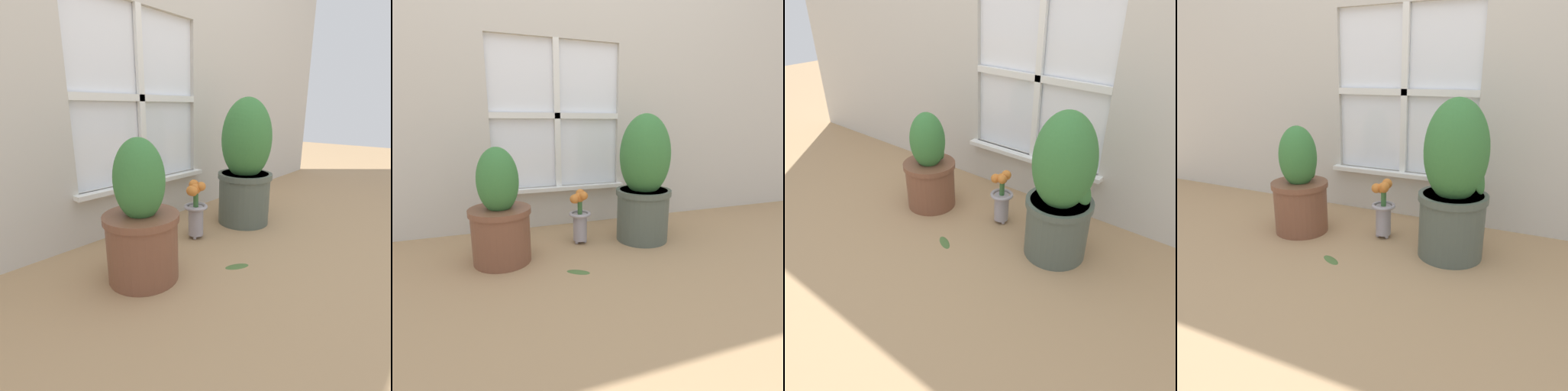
# 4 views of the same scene
# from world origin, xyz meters

# --- Properties ---
(ground_plane) EXTENTS (10.00, 10.00, 0.00)m
(ground_plane) POSITION_xyz_m (0.00, 0.00, 0.00)
(ground_plane) COLOR tan
(potted_plant_left) EXTENTS (0.30, 0.30, 0.57)m
(potted_plant_left) POSITION_xyz_m (-0.40, 0.19, 0.24)
(potted_plant_left) COLOR brown
(potted_plant_left) RESTS_ON ground_plane
(potted_plant_right) EXTENTS (0.32, 0.32, 0.73)m
(potted_plant_right) POSITION_xyz_m (0.40, 0.24, 0.35)
(potted_plant_right) COLOR #4C564C
(potted_plant_right) RESTS_ON ground_plane
(flower_vase) EXTENTS (0.13, 0.13, 0.31)m
(flower_vase) POSITION_xyz_m (0.03, 0.30, 0.17)
(flower_vase) COLOR #99939E
(flower_vase) RESTS_ON ground_plane
(fallen_leaf) EXTENTS (0.12, 0.09, 0.01)m
(fallen_leaf) POSITION_xyz_m (-0.08, -0.04, 0.00)
(fallen_leaf) COLOR #476633
(fallen_leaf) RESTS_ON ground_plane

